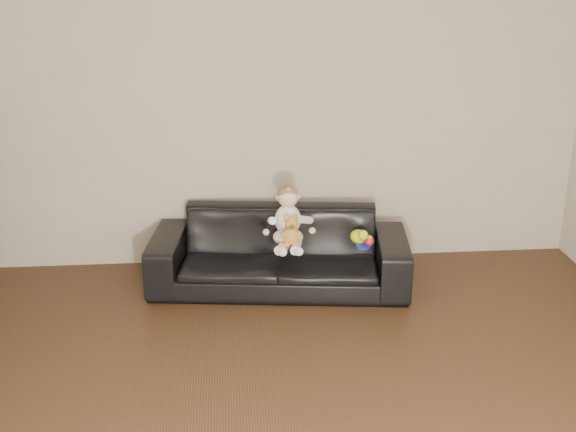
{
  "coord_description": "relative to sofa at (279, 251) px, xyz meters",
  "views": [
    {
      "loc": [
        -0.27,
        -2.68,
        2.37
      ],
      "look_at": [
        0.14,
        2.16,
        0.58
      ],
      "focal_mm": 45.0,
      "sensor_mm": 36.0,
      "label": 1
    }
  ],
  "objects": [
    {
      "name": "sofa",
      "position": [
        0.0,
        0.0,
        0.0
      ],
      "size": [
        1.97,
        0.97,
        0.55
      ],
      "primitive_type": "imported",
      "rotation": [
        0.0,
        0.0,
        -0.12
      ],
      "color": "black",
      "rests_on": "floor"
    },
    {
      "name": "toy_green",
      "position": [
        0.57,
        -0.11,
        0.14
      ],
      "size": [
        0.16,
        0.17,
        0.1
      ],
      "primitive_type": "ellipsoid",
      "rotation": [
        0.0,
        0.0,
        0.3
      ],
      "color": "#C0E51A",
      "rests_on": "sofa"
    },
    {
      "name": "wall_back",
      "position": [
        -0.08,
        0.5,
        1.02
      ],
      "size": [
        5.0,
        0.0,
        5.0
      ],
      "primitive_type": "plane",
      "rotation": [
        1.57,
        0.0,
        0.0
      ],
      "color": "#B2A996",
      "rests_on": "ground"
    },
    {
      "name": "teddy_bear",
      "position": [
        0.07,
        -0.24,
        0.25
      ],
      "size": [
        0.15,
        0.15,
        0.22
      ],
      "rotation": [
        0.0,
        0.0,
        -0.33
      ],
      "color": "#C28637",
      "rests_on": "sofa"
    },
    {
      "name": "toy_rattle",
      "position": [
        0.64,
        -0.17,
        0.12
      ],
      "size": [
        0.08,
        0.08,
        0.07
      ],
      "primitive_type": "sphere",
      "rotation": [
        0.0,
        0.0,
        0.13
      ],
      "color": "red",
      "rests_on": "sofa"
    },
    {
      "name": "toy_blue_disc",
      "position": [
        0.59,
        -0.19,
        0.09
      ],
      "size": [
        0.11,
        0.11,
        0.01
      ],
      "primitive_type": "cylinder",
      "rotation": [
        0.0,
        0.0,
        -0.05
      ],
      "color": "#1727BA",
      "rests_on": "sofa"
    },
    {
      "name": "baby",
      "position": [
        0.06,
        -0.1,
        0.28
      ],
      "size": [
        0.34,
        0.4,
        0.44
      ],
      "rotation": [
        0.0,
        0.0,
        -0.34
      ],
      "color": "#FED7DA",
      "rests_on": "sofa"
    }
  ]
}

